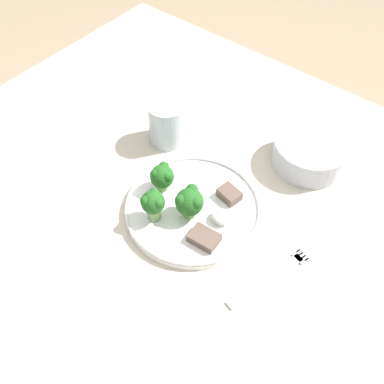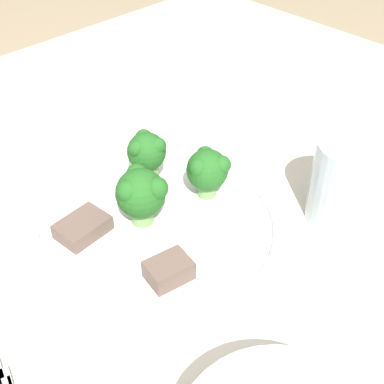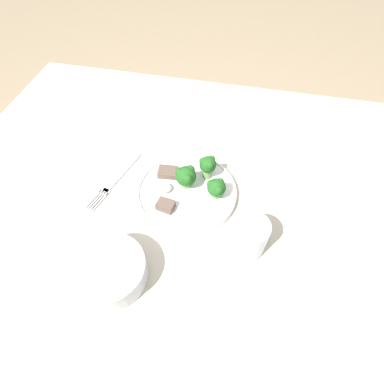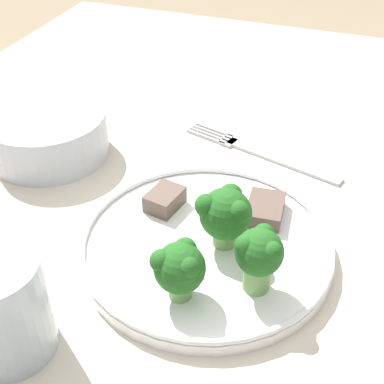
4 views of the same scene
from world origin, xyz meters
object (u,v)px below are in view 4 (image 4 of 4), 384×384
Objects in this scene: fork at (262,153)px; drinking_glass at (2,312)px; cream_bowl at (48,135)px; dinner_plate at (207,245)px.

drinking_glass reaches higher than fork.
drinking_glass is (-0.26, -0.12, 0.01)m from cream_bowl.
fork is 0.36m from drinking_glass.
dinner_plate is 0.19m from drinking_glass.
cream_bowl reaches higher than fork.
cream_bowl is (-0.09, 0.24, 0.02)m from fork.
drinking_glass is at bearing 143.87° from dinner_plate.
dinner_plate is 2.66× the size of drinking_glass.
dinner_plate reaches higher than fork.
dinner_plate is 0.26m from cream_bowl.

